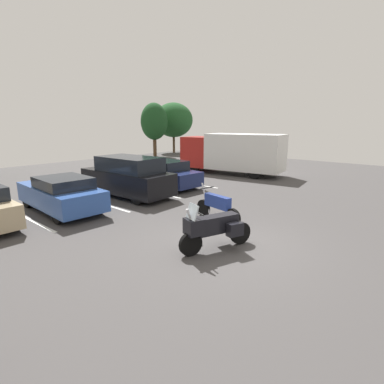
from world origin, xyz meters
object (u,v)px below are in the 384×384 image
object	(u,v)px
car_blue	(61,194)
box_truck	(232,152)
motorcycle_touring	(214,227)
car_navy	(165,174)
car_black	(128,177)
motorcycle_second	(217,206)

from	to	relation	value
car_blue	box_truck	bearing A→B (deg)	-0.65
motorcycle_touring	car_navy	size ratio (longest dim) A/B	0.51
car_black	box_truck	world-z (taller)	box_truck
car_black	car_blue	bearing A→B (deg)	-178.40
car_black	car_navy	distance (m)	2.74
box_truck	car_blue	bearing A→B (deg)	179.35
car_navy	car_black	bearing A→B (deg)	-175.68
car_black	car_navy	xyz separation A→B (m)	(2.72, 0.21, -0.24)
car_black	box_truck	size ratio (longest dim) A/B	0.68
motorcycle_second	car_navy	size ratio (longest dim) A/B	0.50
motorcycle_touring	box_truck	xyz separation A→B (m)	(11.11, 6.69, 0.83)
motorcycle_second	car_black	distance (m)	5.51
car_blue	car_navy	distance (m)	6.04
motorcycle_touring	car_navy	xyz separation A→B (m)	(5.11, 7.12, 0.05)
motorcycle_touring	car_navy	bearing A→B (deg)	54.31
car_blue	box_truck	world-z (taller)	box_truck
motorcycle_touring	car_blue	xyz separation A→B (m)	(-0.92, 6.82, 0.05)
motorcycle_touring	car_black	world-z (taller)	car_black
motorcycle_touring	box_truck	distance (m)	13.00
motorcycle_touring	motorcycle_second	distance (m)	2.55
car_blue	car_black	distance (m)	3.32
motorcycle_second	car_black	size ratio (longest dim) A/B	0.44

